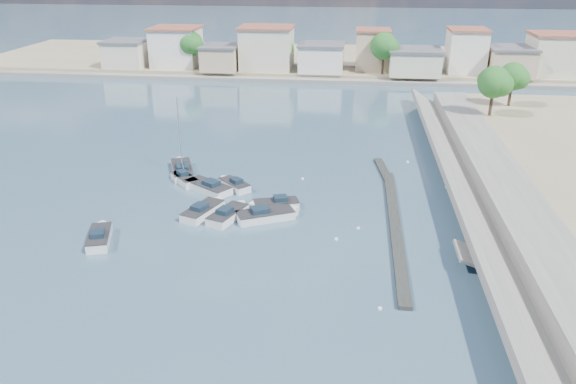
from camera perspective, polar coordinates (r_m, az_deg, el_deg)
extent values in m
plane|color=#304F61|center=(79.72, 4.55, 6.30)|extent=(400.00, 400.00, 0.00)
cube|color=slate|center=(56.24, 22.46, -1.79)|extent=(5.00, 90.00, 1.80)
cube|color=slate|center=(55.18, 18.12, -1.62)|extent=(4.17, 90.00, 2.86)
cube|color=slate|center=(47.50, 19.74, -6.65)|extent=(5.31, 3.50, 1.94)
cube|color=black|center=(51.75, 10.82, -3.39)|extent=(1.00, 26.00, 0.35)
cube|color=black|center=(64.56, 9.69, 2.11)|extent=(2.00, 8.05, 0.30)
cube|color=gray|center=(130.26, 5.63, 13.12)|extent=(160.00, 40.00, 1.40)
cube|color=slate|center=(109.69, 5.31, 11.12)|extent=(160.00, 2.50, 0.80)
cube|color=beige|center=(123.14, -16.06, 13.31)|extent=(8.00, 8.00, 5.00)
cube|color=#595960|center=(122.76, -16.20, 14.53)|extent=(8.48, 8.48, 0.35)
cube|color=silver|center=(121.39, -11.26, 14.21)|extent=(9.00, 9.00, 7.50)
cube|color=#99513D|center=(120.88, -11.41, 16.05)|extent=(9.54, 9.54, 0.35)
cube|color=tan|center=(116.10, -6.81, 13.35)|extent=(7.00, 8.00, 4.50)
cube|color=#595960|center=(115.72, -6.87, 14.53)|extent=(7.42, 8.48, 0.35)
cube|color=beige|center=(116.03, -2.16, 14.36)|extent=(10.00, 9.00, 8.00)
cube|color=#99513D|center=(115.48, -2.19, 16.41)|extent=(10.60, 9.54, 0.35)
cube|color=silver|center=(114.12, 3.40, 13.42)|extent=(8.50, 8.50, 5.00)
cube|color=#595960|center=(113.71, 3.43, 14.75)|extent=(9.01, 9.01, 0.35)
cube|color=tan|center=(116.73, 8.56, 14.06)|extent=(6.50, 7.50, 7.50)
cube|color=#99513D|center=(116.20, 8.68, 15.97)|extent=(6.89, 7.95, 0.35)
cube|color=beige|center=(113.53, 12.69, 12.74)|extent=(9.50, 9.00, 4.50)
cube|color=#595960|center=(113.15, 12.80, 13.95)|extent=(10.07, 9.54, 0.35)
cube|color=silver|center=(117.59, 17.62, 13.45)|extent=(7.00, 8.00, 8.00)
cube|color=#99513D|center=(117.05, 17.87, 15.46)|extent=(7.42, 8.48, 0.35)
cube|color=tan|center=(117.61, 21.60, 12.19)|extent=(8.00, 9.00, 5.00)
cube|color=#595960|center=(117.21, 21.79, 13.47)|extent=(8.48, 9.54, 0.35)
cube|color=beige|center=(120.92, 25.79, 12.40)|extent=(10.50, 8.50, 7.50)
cube|color=#99513D|center=(120.40, 26.12, 14.22)|extent=(11.13, 9.01, 0.35)
cylinder|color=#38281E|center=(117.72, -9.72, 13.04)|extent=(0.44, 0.44, 3.38)
sphere|color=#1C551C|center=(117.21, -9.83, 14.64)|extent=(4.80, 4.80, 4.80)
sphere|color=#1C551C|center=(116.42, -9.47, 14.50)|extent=(3.60, 3.60, 3.60)
sphere|color=#1C551C|center=(117.82, -10.14, 14.74)|extent=(3.30, 3.30, 3.30)
cylinder|color=#38281E|center=(117.00, -0.57, 13.18)|extent=(0.44, 0.44, 2.93)
sphere|color=#1C551C|center=(116.54, -0.58, 14.59)|extent=(4.16, 4.16, 4.16)
sphere|color=#1C551C|center=(115.96, -0.21, 14.45)|extent=(3.12, 3.12, 3.12)
sphere|color=#1C551C|center=(116.99, -0.88, 14.68)|extent=(2.86, 2.86, 2.86)
cylinder|color=#38281E|center=(112.19, 9.60, 12.62)|extent=(0.44, 0.44, 3.60)
sphere|color=#1C551C|center=(111.62, 9.72, 14.42)|extent=(5.12, 5.12, 5.12)
sphere|color=#1C551C|center=(111.08, 10.24, 14.22)|extent=(3.84, 3.84, 3.84)
sphere|color=#1C551C|center=(112.04, 9.30, 14.56)|extent=(3.52, 3.52, 3.52)
cylinder|color=#38281E|center=(117.01, 17.56, 12.21)|extent=(0.44, 0.44, 3.15)
sphere|color=#1C551C|center=(116.52, 17.74, 13.70)|extent=(4.48, 4.48, 4.48)
sphere|color=#1C551C|center=(116.16, 18.19, 13.52)|extent=(3.36, 3.36, 3.36)
sphere|color=#1C551C|center=(116.78, 17.37, 13.84)|extent=(3.08, 3.08, 3.08)
cylinder|color=#38281E|center=(120.04, 25.27, 11.24)|extent=(0.44, 0.44, 2.70)
sphere|color=#1C551C|center=(119.62, 25.49, 12.49)|extent=(3.84, 3.84, 3.84)
sphere|color=#1C551C|center=(119.43, 25.88, 12.32)|extent=(2.88, 2.88, 2.88)
sphere|color=#1C551C|center=(119.76, 25.17, 12.61)|extent=(2.64, 2.64, 2.64)
cylinder|color=#38281E|center=(84.87, 19.92, 8.40)|extent=(0.44, 0.44, 3.15)
sphere|color=#1C551C|center=(84.21, 20.21, 10.44)|extent=(4.48, 4.48, 4.48)
sphere|color=#1C551C|center=(83.91, 20.84, 10.16)|extent=(3.36, 3.36, 3.36)
sphere|color=#1C551C|center=(84.43, 19.70, 10.64)|extent=(3.08, 3.08, 3.08)
cylinder|color=#38281E|center=(91.53, 21.61, 9.07)|extent=(0.44, 0.44, 2.93)
sphere|color=#1C551C|center=(90.95, 21.88, 10.83)|extent=(4.16, 4.16, 4.16)
sphere|color=#1C551C|center=(90.70, 22.42, 10.60)|extent=(3.12, 3.12, 3.12)
sphere|color=#1C551C|center=(91.14, 21.43, 11.00)|extent=(2.86, 2.86, 2.86)
cube|color=white|center=(50.93, -18.59, -4.54)|extent=(2.96, 4.72, 1.00)
cube|color=white|center=(52.61, -18.36, -3.60)|extent=(1.64, 1.64, 1.00)
cube|color=#262628|center=(50.72, -18.67, -4.04)|extent=(3.00, 4.73, 0.08)
cube|color=#162634|center=(50.22, -18.76, -4.02)|extent=(1.42, 1.58, 0.48)
cube|color=white|center=(52.68, -6.14, -2.44)|extent=(3.37, 4.95, 1.00)
cube|color=white|center=(54.16, -5.01, -1.66)|extent=(1.73, 1.73, 1.00)
cube|color=#262628|center=(52.47, -6.17, -1.95)|extent=(3.40, 4.96, 0.08)
cube|color=#162634|center=(52.03, -6.46, -1.90)|extent=(1.57, 1.70, 0.48)
cube|color=white|center=(59.15, -8.10, 0.38)|extent=(5.60, 4.77, 1.00)
cube|color=white|center=(60.83, -9.54, 0.94)|extent=(1.68, 1.68, 1.00)
cube|color=#262628|center=(58.96, -8.13, 0.83)|extent=(5.62, 4.80, 0.08)
cube|color=#162634|center=(58.48, -7.80, 0.92)|extent=(2.05, 1.97, 0.48)
cube|color=white|center=(54.51, -1.21, -1.40)|extent=(4.65, 2.99, 1.00)
cube|color=white|center=(54.26, -3.13, -1.55)|extent=(1.68, 1.68, 1.00)
cube|color=#262628|center=(54.30, -1.22, -0.92)|extent=(4.66, 3.03, 0.08)
cube|color=#162634|center=(54.27, -0.77, -0.65)|extent=(1.57, 1.44, 0.48)
cube|color=white|center=(53.76, -8.66, -2.04)|extent=(3.44, 5.10, 1.00)
cube|color=white|center=(55.25, -7.43, -1.25)|extent=(1.76, 1.76, 1.00)
cube|color=#262628|center=(53.55, -8.69, -1.56)|extent=(3.47, 5.12, 0.08)
cube|color=#162634|center=(53.11, -9.00, -1.51)|extent=(1.59, 1.74, 0.48)
cube|color=white|center=(59.34, -5.45, 0.59)|extent=(3.89, 3.83, 1.00)
cube|color=white|center=(60.64, -6.34, 1.06)|extent=(1.12, 1.12, 1.00)
cube|color=#262628|center=(59.15, -5.47, 1.04)|extent=(3.91, 3.85, 0.08)
cube|color=#162634|center=(58.76, -5.27, 1.15)|extent=(1.51, 1.51, 0.48)
cube|color=white|center=(61.63, -10.46, 1.17)|extent=(3.73, 3.92, 1.00)
cube|color=white|center=(60.19, -9.76, 0.69)|extent=(1.10, 1.10, 1.00)
cube|color=#262628|center=(61.45, -10.49, 1.61)|extent=(3.75, 3.94, 0.08)
cube|color=#162634|center=(61.70, -10.66, 1.92)|extent=(1.47, 1.49, 0.48)
cube|color=white|center=(52.38, -2.32, -2.48)|extent=(5.66, 4.17, 1.00)
cube|color=white|center=(53.00, 0.03, -2.14)|extent=(1.86, 1.86, 1.00)
cube|color=#262628|center=(52.16, -2.33, -1.98)|extent=(5.68, 4.21, 0.08)
cube|color=#162634|center=(51.93, -2.89, -1.82)|extent=(1.99, 1.85, 0.48)
cube|color=white|center=(64.35, -10.68, 2.11)|extent=(4.19, 6.55, 1.00)
cube|color=white|center=(66.91, -10.87, 2.91)|extent=(1.93, 1.93, 1.00)
cube|color=#262628|center=(64.17, -10.71, 2.52)|extent=(4.23, 6.57, 0.08)
cube|color=#162634|center=(63.51, -10.68, 2.54)|extent=(1.87, 2.21, 0.48)
cylinder|color=silver|center=(62.91, -10.98, 5.94)|extent=(0.12, 0.12, 8.00)
cylinder|color=silver|center=(62.81, -10.67, 2.75)|extent=(0.94, 2.27, 0.08)
sphere|color=white|center=(48.96, 4.92, -4.80)|extent=(0.35, 0.35, 0.35)
sphere|color=white|center=(51.04, 7.15, -3.68)|extent=(0.35, 0.35, 0.35)
sphere|color=white|center=(40.43, 9.31, -11.62)|extent=(0.35, 0.35, 0.35)
sphere|color=white|center=(61.78, 15.83, 0.46)|extent=(0.35, 0.35, 0.35)
sphere|color=white|center=(61.70, 1.48, 1.34)|extent=(0.35, 0.35, 0.35)
sphere|color=white|center=(68.25, 12.05, 2.99)|extent=(0.35, 0.35, 0.35)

